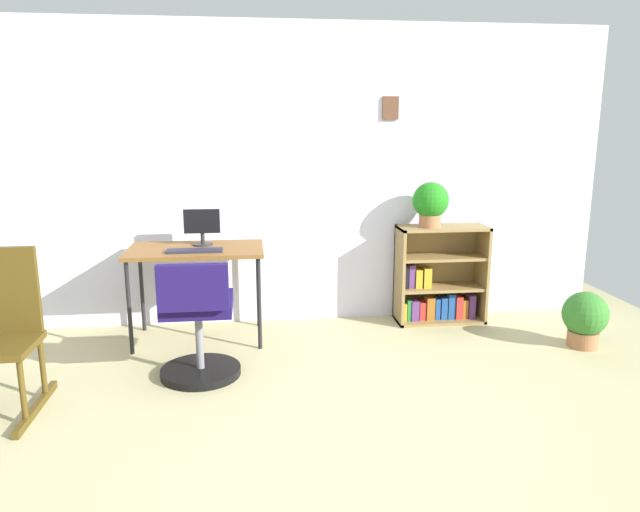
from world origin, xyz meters
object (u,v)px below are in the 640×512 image
object	(u,v)px
desk	(196,256)
rocking_chair	(0,331)
monitor	(202,226)
bookshelf_low	(438,279)
potted_plant_floor	(585,317)
potted_plant_on_shelf	(431,203)
office_chair	(198,326)
keyboard	(195,251)

from	to	relation	value
desk	rocking_chair	size ratio (longest dim) A/B	1.07
monitor	bookshelf_low	xyz separation A→B (m)	(1.89, 0.13, -0.51)
potted_plant_floor	potted_plant_on_shelf	bearing A→B (deg)	145.56
desk	office_chair	world-z (taller)	office_chair
monitor	office_chair	size ratio (longest dim) A/B	0.34
office_chair	bookshelf_low	world-z (taller)	office_chair
desk	potted_plant_on_shelf	bearing A→B (deg)	5.60
monitor	bookshelf_low	world-z (taller)	monitor
monitor	potted_plant_floor	bearing A→B (deg)	-12.06
office_chair	potted_plant_on_shelf	size ratio (longest dim) A/B	2.23
office_chair	bookshelf_low	bearing A→B (deg)	27.13
monitor	keyboard	bearing A→B (deg)	-99.83
rocking_chair	potted_plant_floor	bearing A→B (deg)	7.43
potted_plant_on_shelf	potted_plant_floor	world-z (taller)	potted_plant_on_shelf
potted_plant_on_shelf	office_chair	bearing A→B (deg)	-152.80
desk	monitor	bearing A→B (deg)	65.05
office_chair	potted_plant_floor	bearing A→B (deg)	4.89
office_chair	keyboard	bearing A→B (deg)	95.37
rocking_chair	bookshelf_low	world-z (taller)	rocking_chair
bookshelf_low	potted_plant_on_shelf	distance (m)	0.66
desk	keyboard	world-z (taller)	keyboard
bookshelf_low	keyboard	bearing A→B (deg)	-169.20
desk	monitor	xyz separation A→B (m)	(0.05, 0.10, 0.20)
office_chair	rocking_chair	xyz separation A→B (m)	(-1.08, -0.26, 0.11)
desk	rocking_chair	world-z (taller)	rocking_chair
bookshelf_low	potted_plant_floor	world-z (taller)	bookshelf_low
office_chair	rocking_chair	world-z (taller)	rocking_chair
rocking_chair	potted_plant_floor	world-z (taller)	rocking_chair
desk	bookshelf_low	size ratio (longest dim) A/B	1.24
rocking_chair	potted_plant_on_shelf	world-z (taller)	potted_plant_on_shelf
keyboard	potted_plant_floor	world-z (taller)	keyboard
desk	bookshelf_low	bearing A→B (deg)	6.76
office_chair	rocking_chair	bearing A→B (deg)	-166.18
desk	keyboard	xyz separation A→B (m)	(0.00, -0.14, 0.07)
desk	keyboard	bearing A→B (deg)	-88.28
keyboard	office_chair	xyz separation A→B (m)	(0.06, -0.59, -0.37)
keyboard	desk	bearing A→B (deg)	91.72
desk	keyboard	size ratio (longest dim) A/B	2.49
desk	potted_plant_floor	distance (m)	2.90
rocking_chair	potted_plant_floor	distance (m)	3.88
desk	monitor	size ratio (longest dim) A/B	3.60
bookshelf_low	potted_plant_on_shelf	size ratio (longest dim) A/B	2.22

